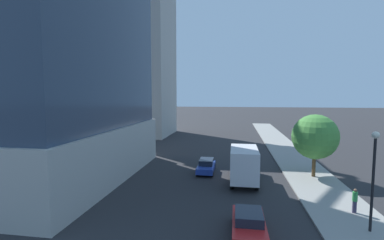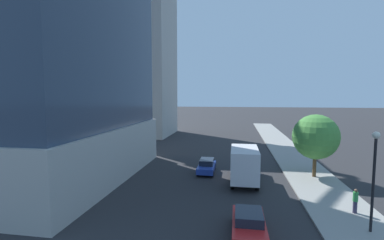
% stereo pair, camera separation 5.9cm
% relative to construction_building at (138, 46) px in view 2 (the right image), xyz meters
% --- Properties ---
extents(sidewalk, '(4.98, 120.00, 0.15)m').
position_rel_construction_building_xyz_m(sidewalk, '(28.24, -33.90, -18.77)').
color(sidewalk, gray).
rests_on(sidewalk, ground).
extents(construction_building, '(14.80, 23.68, 41.70)m').
position_rel_construction_building_xyz_m(construction_building, '(0.00, 0.00, 0.00)').
color(construction_building, '#B2AFA8').
rests_on(construction_building, ground).
extents(street_lamp, '(0.44, 0.44, 6.14)m').
position_rel_construction_building_xyz_m(street_lamp, '(28.79, -38.45, -14.70)').
color(street_lamp, black).
rests_on(street_lamp, sidewalk).
extents(street_tree, '(4.54, 4.54, 6.37)m').
position_rel_construction_building_xyz_m(street_tree, '(28.58, -27.05, -14.60)').
color(street_tree, brown).
rests_on(street_tree, sidewalk).
extents(car_red, '(1.94, 4.54, 1.51)m').
position_rel_construction_building_xyz_m(car_red, '(21.45, -39.91, -18.08)').
color(car_red, red).
rests_on(car_red, ground).
extents(car_blue, '(1.76, 4.29, 1.45)m').
position_rel_construction_building_xyz_m(car_blue, '(17.52, -26.83, -18.11)').
color(car_blue, '#233D9E').
rests_on(car_blue, ground).
extents(box_truck, '(2.49, 7.16, 3.48)m').
position_rel_construction_building_xyz_m(box_truck, '(21.45, -29.70, -16.93)').
color(box_truck, '#1E4799').
rests_on(box_truck, ground).
extents(pedestrian_green_shirt, '(0.34, 0.34, 1.73)m').
position_rel_construction_building_xyz_m(pedestrian_green_shirt, '(28.97, -35.77, -17.80)').
color(pedestrian_green_shirt, '#38334C').
rests_on(pedestrian_green_shirt, sidewalk).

